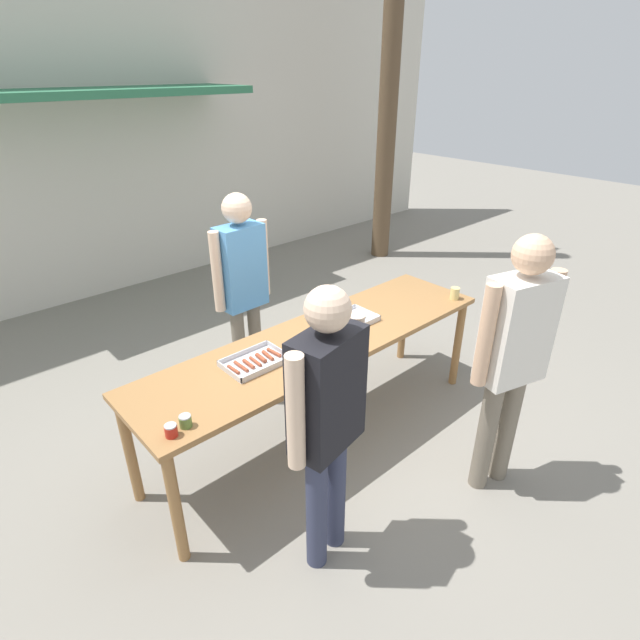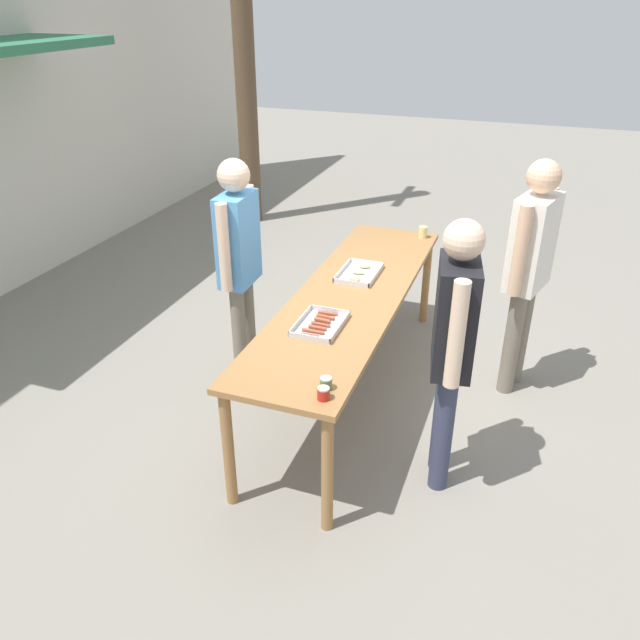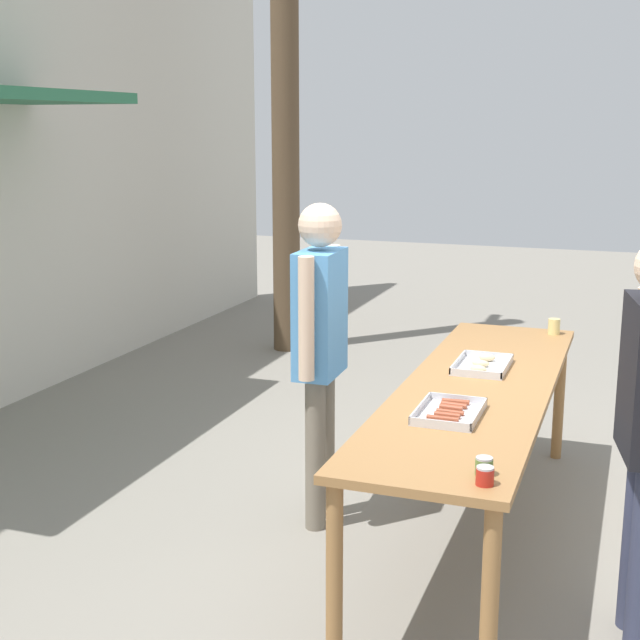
# 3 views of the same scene
# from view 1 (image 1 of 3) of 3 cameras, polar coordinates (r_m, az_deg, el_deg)

# --- Properties ---
(ground_plane) EXTENTS (24.00, 24.00, 0.00)m
(ground_plane) POSITION_cam_1_polar(r_m,az_deg,el_deg) (4.16, 0.00, -12.59)
(ground_plane) COLOR gray
(building_facade_back) EXTENTS (12.00, 1.11, 4.50)m
(building_facade_back) POSITION_cam_1_polar(r_m,az_deg,el_deg) (6.72, -25.25, 21.39)
(building_facade_back) COLOR beige
(building_facade_back) RESTS_ON ground
(serving_table) EXTENTS (2.91, 0.76, 0.87)m
(serving_table) POSITION_cam_1_polar(r_m,az_deg,el_deg) (3.71, 0.00, -3.27)
(serving_table) COLOR olive
(serving_table) RESTS_ON ground
(food_tray_sausages) EXTENTS (0.42, 0.29, 0.04)m
(food_tray_sausages) POSITION_cam_1_polar(r_m,az_deg,el_deg) (3.39, -7.42, -4.75)
(food_tray_sausages) COLOR silver
(food_tray_sausages) RESTS_ON serving_table
(food_tray_buns) EXTENTS (0.43, 0.29, 0.05)m
(food_tray_buns) POSITION_cam_1_polar(r_m,az_deg,el_deg) (3.88, 3.28, -0.10)
(food_tray_buns) COLOR silver
(food_tray_buns) RESTS_ON serving_table
(condiment_jar_mustard) EXTENTS (0.07, 0.07, 0.07)m
(condiment_jar_mustard) POSITION_cam_1_polar(r_m,az_deg,el_deg) (2.87, -16.66, -12.01)
(condiment_jar_mustard) COLOR #B22319
(condiment_jar_mustard) RESTS_ON serving_table
(condiment_jar_ketchup) EXTENTS (0.07, 0.07, 0.07)m
(condiment_jar_ketchup) POSITION_cam_1_polar(r_m,az_deg,el_deg) (2.91, -15.13, -11.10)
(condiment_jar_ketchup) COLOR #567A38
(condiment_jar_ketchup) RESTS_ON serving_table
(beer_cup) EXTENTS (0.08, 0.08, 0.10)m
(beer_cup) POSITION_cam_1_polar(r_m,az_deg,el_deg) (4.41, 15.15, 2.96)
(beer_cup) COLOR #DBC67A
(beer_cup) RESTS_ON serving_table
(person_server_behind_table) EXTENTS (0.54, 0.23, 1.80)m
(person_server_behind_table) POSITION_cam_1_polar(r_m,az_deg,el_deg) (4.13, -8.88, 4.59)
(person_server_behind_table) COLOR #756B5B
(person_server_behind_table) RESTS_ON ground
(person_customer_holding_hotdog) EXTENTS (0.58, 0.30, 1.76)m
(person_customer_holding_hotdog) POSITION_cam_1_polar(r_m,az_deg,el_deg) (2.63, 0.79, -10.35)
(person_customer_holding_hotdog) COLOR #333851
(person_customer_holding_hotdog) RESTS_ON ground
(person_customer_with_cup) EXTENTS (0.58, 0.33, 1.83)m
(person_customer_with_cup) POSITION_cam_1_polar(r_m,az_deg,el_deg) (3.33, 21.28, -2.93)
(person_customer_with_cup) COLOR #756B5B
(person_customer_with_cup) RESTS_ON ground
(utility_pole) EXTENTS (1.10, 0.27, 5.93)m
(utility_pole) POSITION_cam_1_polar(r_m,az_deg,el_deg) (7.51, 8.27, 29.73)
(utility_pole) COLOR brown
(utility_pole) RESTS_ON ground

